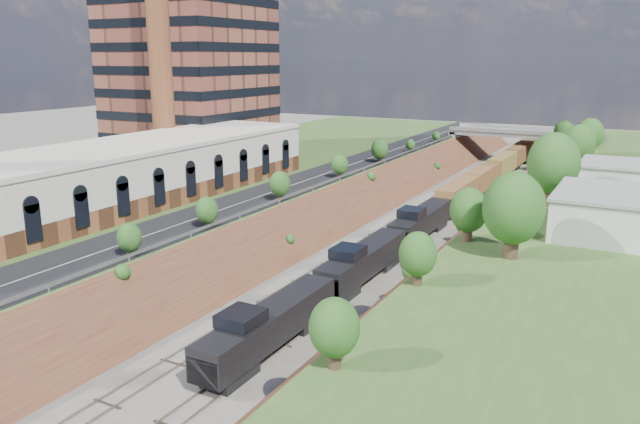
% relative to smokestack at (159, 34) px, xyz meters
% --- Properties ---
extents(platform_left, '(44.00, 180.00, 5.00)m').
position_rel_smokestack_xyz_m(platform_left, '(3.00, 4.00, -22.50)').
color(platform_left, '#385C26').
rests_on(platform_left, ground).
extents(embankment_left, '(10.00, 180.00, 10.00)m').
position_rel_smokestack_xyz_m(embankment_left, '(25.00, 4.00, -25.00)').
color(embankment_left, brown).
rests_on(embankment_left, ground).
extents(embankment_right, '(10.00, 180.00, 10.00)m').
position_rel_smokestack_xyz_m(embankment_right, '(47.00, 4.00, -25.00)').
color(embankment_right, brown).
rests_on(embankment_right, ground).
extents(rail_left_track, '(1.58, 180.00, 0.18)m').
position_rel_smokestack_xyz_m(rail_left_track, '(33.40, 4.00, -24.91)').
color(rail_left_track, gray).
rests_on(rail_left_track, ground).
extents(rail_right_track, '(1.58, 180.00, 0.18)m').
position_rel_smokestack_xyz_m(rail_right_track, '(38.60, 4.00, -24.91)').
color(rail_right_track, gray).
rests_on(rail_right_track, ground).
extents(road, '(8.00, 180.00, 0.10)m').
position_rel_smokestack_xyz_m(road, '(20.50, 4.00, -19.95)').
color(road, black).
rests_on(road, platform_left).
extents(guardrail, '(0.10, 171.00, 0.70)m').
position_rel_smokestack_xyz_m(guardrail, '(24.60, 3.80, -19.45)').
color(guardrail, '#99999E').
rests_on(guardrail, platform_left).
extents(commercial_building, '(14.30, 62.30, 7.00)m').
position_rel_smokestack_xyz_m(commercial_building, '(8.00, -18.00, -16.49)').
color(commercial_building, brown).
rests_on(commercial_building, platform_left).
extents(smokestack, '(3.20, 3.20, 40.00)m').
position_rel_smokestack_xyz_m(smokestack, '(0.00, 0.00, 0.00)').
color(smokestack, brown).
rests_on(smokestack, platform_left).
extents(overpass, '(24.50, 8.30, 7.40)m').
position_rel_smokestack_xyz_m(overpass, '(36.00, 66.00, -20.08)').
color(overpass, gray).
rests_on(overpass, ground).
extents(white_building_near, '(9.00, 12.00, 4.00)m').
position_rel_smokestack_xyz_m(white_building_near, '(59.50, -4.00, -18.00)').
color(white_building_near, silver).
rests_on(white_building_near, platform_right).
extents(white_building_far, '(8.00, 10.00, 3.60)m').
position_rel_smokestack_xyz_m(white_building_far, '(59.00, 18.00, -18.20)').
color(white_building_far, silver).
rests_on(white_building_far, platform_right).
extents(tree_right_large, '(5.25, 5.25, 7.61)m').
position_rel_smokestack_xyz_m(tree_right_large, '(53.00, -16.00, -15.62)').
color(tree_right_large, '#473323').
rests_on(tree_right_large, platform_right).
extents(tree_left_crest, '(2.45, 2.45, 3.55)m').
position_rel_smokestack_xyz_m(tree_left_crest, '(24.20, -36.00, -17.96)').
color(tree_left_crest, '#473323').
rests_on(tree_left_crest, platform_left).
extents(freight_train, '(2.73, 139.92, 4.55)m').
position_rel_smokestack_xyz_m(freight_train, '(38.60, 32.49, -22.59)').
color(freight_train, black).
rests_on(freight_train, ground).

